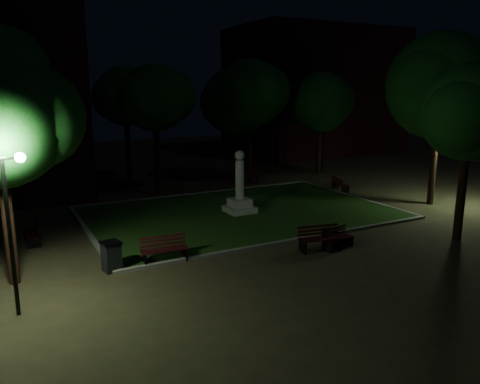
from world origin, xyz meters
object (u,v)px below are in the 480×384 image
(monument, at_px, (240,195))
(bench_right_side, at_px, (340,185))
(bench_near_right, at_px, (337,239))
(bench_far_side, at_px, (246,177))
(trash_bin, at_px, (111,256))
(bench_left_side, at_px, (33,234))
(bench_near_left, at_px, (320,239))
(bench_west_near, at_px, (164,250))

(monument, relative_size, bench_right_side, 2.03)
(monument, height_order, bench_near_right, monument)
(bench_near_right, distance_m, bench_far_side, 13.72)
(trash_bin, bearing_deg, bench_far_side, 44.76)
(monument, distance_m, bench_right_side, 8.41)
(monument, relative_size, trash_bin, 2.94)
(monument, distance_m, bench_left_side, 9.86)
(monument, xyz_separation_m, bench_far_side, (4.05, 6.80, -0.49))
(bench_left_side, height_order, bench_right_side, bench_left_side)
(bench_left_side, height_order, bench_far_side, bench_far_side)
(bench_near_left, relative_size, bench_right_side, 1.19)
(bench_near_left, xyz_separation_m, bench_far_side, (3.83, 13.26, 0.00))
(bench_near_left, height_order, bench_right_side, bench_near_left)
(bench_near_right, bearing_deg, bench_left_side, 138.29)
(bench_west_near, bearing_deg, bench_far_side, 55.03)
(bench_near_right, height_order, bench_far_side, bench_far_side)
(bench_west_near, height_order, bench_left_side, bench_west_near)
(bench_right_side, xyz_separation_m, bench_far_side, (-4.11, 4.86, 0.08))
(bench_right_side, bearing_deg, monument, 115.50)
(bench_right_side, bearing_deg, trash_bin, 125.21)
(bench_near_right, xyz_separation_m, trash_bin, (-8.62, 1.77, 0.17))
(bench_near_right, relative_size, bench_right_side, 0.98)
(bench_west_near, height_order, bench_right_side, bench_west_near)
(monument, relative_size, bench_left_side, 2.11)
(bench_near_left, height_order, bench_far_side, bench_far_side)
(bench_west_near, xyz_separation_m, bench_right_side, (13.87, 6.72, -0.06))
(bench_near_right, relative_size, bench_left_side, 1.02)
(monument, bearing_deg, bench_near_left, -88.04)
(monument, xyz_separation_m, bench_left_side, (-9.84, -0.22, -0.57))
(monument, xyz_separation_m, bench_west_near, (-5.70, -4.78, -0.51))
(bench_near_left, relative_size, bench_left_side, 1.23)
(bench_near_right, distance_m, bench_left_side, 12.55)
(bench_right_side, height_order, bench_far_side, bench_far_side)
(bench_left_side, bearing_deg, bench_far_side, 115.77)
(bench_west_near, bearing_deg, trash_bin, -174.18)
(bench_near_left, bearing_deg, trash_bin, 178.70)
(bench_right_side, height_order, trash_bin, trash_bin)
(bench_left_side, distance_m, bench_right_side, 18.14)
(bench_west_near, height_order, trash_bin, trash_bin)
(bench_near_left, distance_m, bench_west_near, 6.16)
(bench_left_side, xyz_separation_m, trash_bin, (2.20, -4.58, 0.16))
(bench_far_side, distance_m, trash_bin, 16.48)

